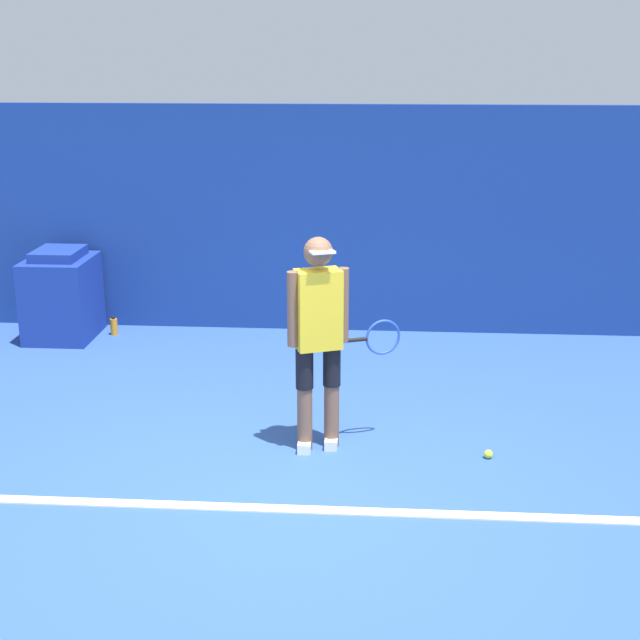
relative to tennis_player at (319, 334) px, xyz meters
name	(u,v)px	position (x,y,z in m)	size (l,w,h in m)	color
ground_plane	(285,498)	(-0.18, -0.85, -0.95)	(24.00, 24.00, 0.00)	#2D5193
back_wall	(323,220)	(-0.18, 3.13, 0.29)	(24.00, 0.10, 2.47)	navy
court_baseline	(283,509)	(-0.18, -1.02, -0.94)	(21.60, 0.10, 0.01)	white
tennis_player	(319,334)	(0.00, 0.00, 0.00)	(0.86, 0.43, 1.70)	brown
tennis_ball	(488,454)	(1.31, -0.11, -0.91)	(0.07, 0.07, 0.07)	#D1E533
covered_chair	(62,296)	(-2.98, 2.63, -0.48)	(0.68, 0.81, 0.98)	navy
water_bottle	(114,326)	(-2.47, 2.73, -0.85)	(0.08, 0.08, 0.21)	orange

